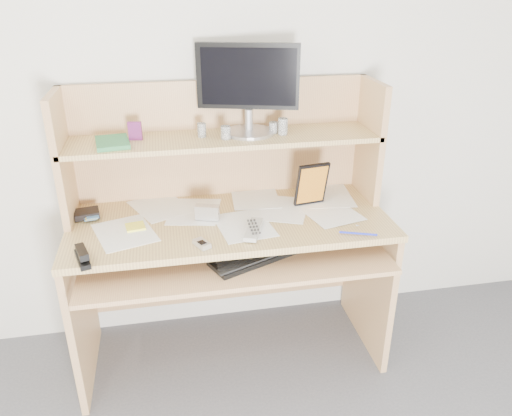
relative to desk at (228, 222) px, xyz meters
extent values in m
cube|color=silver|center=(0.00, 0.24, 0.56)|extent=(3.60, 0.04, 2.50)
cube|color=tan|center=(0.00, -0.08, 0.04)|extent=(1.40, 0.60, 0.03)
cube|color=tan|center=(-0.68, -0.08, -0.33)|extent=(0.03, 0.56, 0.72)
cube|color=tan|center=(0.68, -0.08, -0.33)|extent=(0.03, 0.56, 0.72)
cube|color=tan|center=(0.00, 0.20, -0.36)|extent=(1.34, 0.02, 0.41)
cube|color=tan|center=(0.00, -0.20, -0.05)|extent=(1.28, 0.55, 0.02)
cube|color=tan|center=(0.00, 0.21, 0.33)|extent=(1.40, 0.02, 0.55)
cube|color=tan|center=(-0.68, 0.07, 0.33)|extent=(0.03, 0.30, 0.55)
cube|color=tan|center=(0.68, 0.07, 0.33)|extent=(0.03, 0.30, 0.55)
cube|color=tan|center=(0.00, 0.07, 0.38)|extent=(1.38, 0.30, 0.02)
cube|color=white|center=(0.00, -0.08, 0.06)|extent=(1.32, 0.54, 0.01)
cube|color=black|center=(0.08, -0.27, -0.03)|extent=(0.42, 0.29, 0.02)
cube|color=black|center=(0.08, -0.27, -0.02)|extent=(0.39, 0.27, 0.01)
cube|color=#A9A9A4|center=(0.08, -0.23, 0.07)|extent=(0.11, 0.20, 0.02)
cube|color=silver|center=(-0.14, -0.31, 0.07)|extent=(0.07, 0.09, 0.02)
cube|color=black|center=(-0.59, -0.34, 0.08)|extent=(0.08, 0.15, 0.04)
cube|color=black|center=(-0.62, 0.05, 0.07)|extent=(0.12, 0.10, 0.03)
cube|color=#F6FF43|center=(-0.41, -0.09, 0.06)|extent=(0.09, 0.09, 0.01)
cube|color=#B4B4B6|center=(-0.10, -0.08, 0.09)|extent=(0.11, 0.07, 0.06)
cube|color=black|center=(0.39, -0.02, 0.17)|extent=(0.15, 0.04, 0.21)
cylinder|color=#1B28CB|center=(0.50, -0.34, 0.07)|extent=(0.15, 0.06, 0.01)
cube|color=maroon|center=(-0.38, 0.09, 0.43)|extent=(0.06, 0.03, 0.08)
cube|color=#2C704C|center=(-0.47, 0.04, 0.40)|extent=(0.16, 0.20, 0.02)
cylinder|color=black|center=(0.00, 0.03, 0.42)|extent=(0.04, 0.04, 0.06)
cylinder|color=white|center=(-0.09, 0.08, 0.42)|extent=(0.05, 0.05, 0.06)
cylinder|color=black|center=(0.23, 0.08, 0.41)|extent=(0.05, 0.05, 0.05)
cylinder|color=silver|center=(0.26, 0.05, 0.42)|extent=(0.05, 0.05, 0.07)
cylinder|color=#B7B6BB|center=(0.12, 0.09, 0.39)|extent=(0.22, 0.22, 0.01)
cylinder|color=#B7B6BB|center=(0.12, 0.10, 0.45)|extent=(0.04, 0.04, 0.09)
cube|color=black|center=(0.12, 0.12, 0.63)|extent=(0.44, 0.15, 0.28)
cube|color=black|center=(0.12, 0.10, 0.63)|extent=(0.40, 0.11, 0.24)
camera|label=1|loc=(-0.25, -2.04, 1.03)|focal=35.00mm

